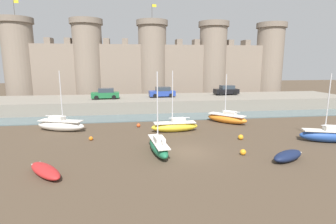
{
  "coord_description": "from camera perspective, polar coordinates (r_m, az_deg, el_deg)",
  "views": [
    {
      "loc": [
        -4.29,
        -20.12,
        7.26
      ],
      "look_at": [
        -0.82,
        4.66,
        2.5
      ],
      "focal_mm": 28.0,
      "sensor_mm": 36.0,
      "label": 1
    }
  ],
  "objects": [
    {
      "name": "mooring_buoy_near_channel",
      "position": [
        25.97,
        15.55,
        -5.29
      ],
      "size": [
        0.5,
        0.5,
        0.5
      ],
      "primitive_type": "sphere",
      "color": "orange",
      "rests_on": "ground"
    },
    {
      "name": "quay_road",
      "position": [
        41.98,
        -2.03,
        2.04
      ],
      "size": [
        61.44,
        10.0,
        1.79
      ],
      "primitive_type": "cube",
      "color": "gray",
      "rests_on": "ground"
    },
    {
      "name": "sailboat_midflat_right",
      "position": [
        21.32,
        -2.09,
        -7.41
      ],
      "size": [
        1.66,
        5.01,
        6.56
      ],
      "color": "#1E6B47",
      "rests_on": "ground"
    },
    {
      "name": "castle",
      "position": [
        52.95,
        -3.39,
        10.26
      ],
      "size": [
        55.54,
        6.09,
        18.21
      ],
      "color": "gray",
      "rests_on": "ground"
    },
    {
      "name": "car_quay_east",
      "position": [
        45.9,
        12.6,
        4.64
      ],
      "size": [
        4.2,
        2.09,
        1.62
      ],
      "color": "black",
      "rests_on": "quay_road"
    },
    {
      "name": "mooring_buoy_near_shore",
      "position": [
        29.96,
        -6.45,
        -2.91
      ],
      "size": [
        0.42,
        0.42,
        0.42
      ],
      "primitive_type": "sphere",
      "color": "#E04C1E",
      "rests_on": "ground"
    },
    {
      "name": "sailboat_foreground_right",
      "position": [
        28.34,
        31.4,
        -4.33
      ],
      "size": [
        5.0,
        2.78,
        6.28
      ],
      "color": "#234793",
      "rests_on": "ground"
    },
    {
      "name": "mooring_buoy_mid_mud",
      "position": [
        25.86,
        -16.43,
        -5.54
      ],
      "size": [
        0.38,
        0.38,
        0.38
      ],
      "primitive_type": "sphere",
      "color": "orange",
      "rests_on": "ground"
    },
    {
      "name": "rowboat_near_channel_left",
      "position": [
        19.18,
        -25.16,
        -11.44
      ],
      "size": [
        3.16,
        3.53,
        0.65
      ],
      "color": "red",
      "rests_on": "ground"
    },
    {
      "name": "car_quay_centre_east",
      "position": [
        41.89,
        -1.25,
        4.34
      ],
      "size": [
        4.2,
        2.09,
        1.62
      ],
      "color": "#263F99",
      "rests_on": "quay_road"
    },
    {
      "name": "sailboat_near_channel_right",
      "position": [
        32.55,
        12.72,
        -1.28
      ],
      "size": [
        4.61,
        4.66,
        5.91
      ],
      "color": "orange",
      "rests_on": "ground"
    },
    {
      "name": "ground_plane",
      "position": [
        21.81,
        3.87,
        -8.69
      ],
      "size": [
        160.0,
        160.0,
        0.0
      ],
      "primitive_type": "plane",
      "color": "#4C3D2D"
    },
    {
      "name": "sailboat_midflat_centre",
      "position": [
        30.36,
        -22.31,
        -2.59
      ],
      "size": [
        5.55,
        3.11,
        6.41
      ],
      "color": "silver",
      "rests_on": "ground"
    },
    {
      "name": "rowboat_midflat_left",
      "position": [
        21.75,
        24.63,
        -8.64
      ],
      "size": [
        3.3,
        2.44,
        0.76
      ],
      "color": "#141E3D",
      "rests_on": "ground"
    },
    {
      "name": "mooring_buoy_off_centre",
      "position": [
        21.87,
        16.02,
        -8.4
      ],
      "size": [
        0.47,
        0.47,
        0.47
      ],
      "primitive_type": "sphere",
      "color": "orange",
      "rests_on": "ground"
    },
    {
      "name": "car_quay_west",
      "position": [
        40.85,
        -13.45,
        3.88
      ],
      "size": [
        4.2,
        2.09,
        1.62
      ],
      "color": "#1E6638",
      "rests_on": "quay_road"
    },
    {
      "name": "water_channel",
      "position": [
        35.04,
        -0.78,
        -1.11
      ],
      "size": [
        80.0,
        4.5,
        0.1
      ],
      "primitive_type": "cube",
      "color": "slate",
      "rests_on": "ground"
    },
    {
      "name": "sailboat_foreground_left",
      "position": [
        27.86,
        1.52,
        -3.05
      ],
      "size": [
        5.07,
        1.66,
        6.42
      ],
      "color": "yellow",
      "rests_on": "ground"
    }
  ]
}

